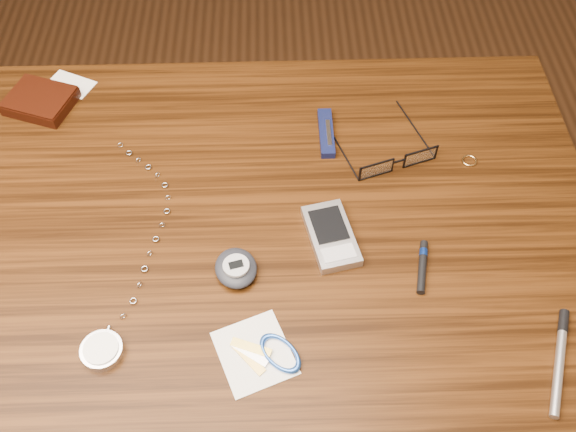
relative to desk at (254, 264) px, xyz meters
name	(u,v)px	position (x,y,z in m)	size (l,w,h in m)	color
ground	(266,411)	(0.00, 0.00, -0.65)	(3.80, 3.80, 0.00)	#472814
desk	(254,264)	(0.00, 0.00, 0.00)	(1.00, 0.70, 0.75)	#331908
wallet_and_card	(41,100)	(-0.34, 0.25, 0.11)	(0.14, 0.14, 0.02)	black
eyeglasses	(396,160)	(0.22, 0.10, 0.11)	(0.17, 0.17, 0.03)	black
gold_ring	(469,161)	(0.33, 0.11, 0.10)	(0.02, 0.02, 0.00)	tan
pocket_watch	(105,341)	(-0.18, -0.17, 0.11)	(0.09, 0.37, 0.02)	#BCBBC0
pda_phone	(331,235)	(0.11, -0.03, 0.11)	(0.08, 0.12, 0.02)	#B5B4B9
pedometer	(236,268)	(-0.02, -0.08, 0.11)	(0.07, 0.08, 0.03)	black
notepad_keys	(268,353)	(0.02, -0.20, 0.11)	(0.12, 0.12, 0.01)	white
pocket_knife	(326,133)	(0.12, 0.17, 0.11)	(0.02, 0.10, 0.01)	black
silver_pen	(560,353)	(0.38, -0.21, 0.11)	(0.06, 0.14, 0.01)	silver
black_blue_pen	(423,265)	(0.23, -0.08, 0.11)	(0.03, 0.08, 0.01)	black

